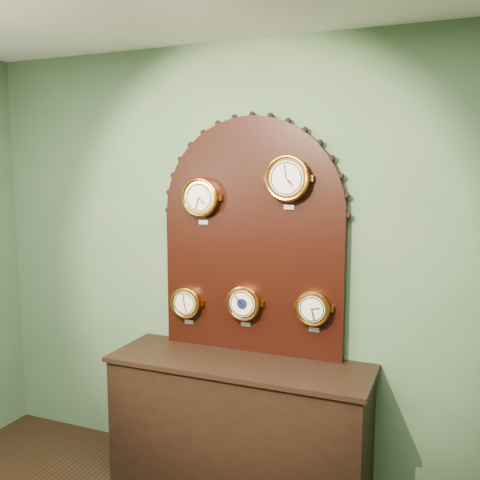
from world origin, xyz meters
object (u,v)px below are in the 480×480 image
at_px(hygrometer, 187,302).
at_px(tide_clock, 313,308).
at_px(roman_clock, 201,198).
at_px(arabic_clock, 288,178).
at_px(barometer, 244,303).
at_px(display_board, 252,229).
at_px(shop_counter, 239,427).

height_order(hygrometer, tide_clock, tide_clock).
distance_m(roman_clock, tide_clock, 0.99).
bearing_deg(arabic_clock, tide_clock, 0.52).
height_order(barometer, tide_clock, tide_clock).
xyz_separation_m(roman_clock, barometer, (0.30, 0.00, -0.66)).
bearing_deg(hygrometer, display_board, 8.58).
bearing_deg(tide_clock, barometer, -179.95).
bearing_deg(arabic_clock, barometer, 179.77).
xyz_separation_m(hygrometer, barometer, (0.41, -0.00, 0.04)).
relative_size(display_board, roman_clock, 5.06).
relative_size(display_board, tide_clock, 5.72).
xyz_separation_m(roman_clock, tide_clock, (0.75, 0.00, -0.65)).
bearing_deg(display_board, roman_clock, -168.29).
bearing_deg(arabic_clock, shop_counter, -149.10).
bearing_deg(hygrometer, arabic_clock, -0.14).
xyz_separation_m(arabic_clock, tide_clock, (0.17, 0.00, -0.78)).
distance_m(roman_clock, hygrometer, 0.71).
height_order(roman_clock, arabic_clock, arabic_clock).
xyz_separation_m(display_board, tide_clock, (0.42, -0.07, -0.46)).
distance_m(display_board, tide_clock, 0.63).
distance_m(shop_counter, hygrometer, 0.86).
relative_size(roman_clock, hygrometer, 1.15).
distance_m(barometer, tide_clock, 0.45).
bearing_deg(roman_clock, hygrometer, 179.48).
distance_m(arabic_clock, tide_clock, 0.80).
distance_m(display_board, roman_clock, 0.38).
bearing_deg(tide_clock, hygrometer, 179.99).
height_order(roman_clock, hygrometer, roman_clock).
bearing_deg(arabic_clock, hygrometer, 179.86).
bearing_deg(shop_counter, display_board, 90.00).
relative_size(arabic_clock, tide_clock, 1.23).
xyz_separation_m(display_board, roman_clock, (-0.32, -0.07, 0.20)).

